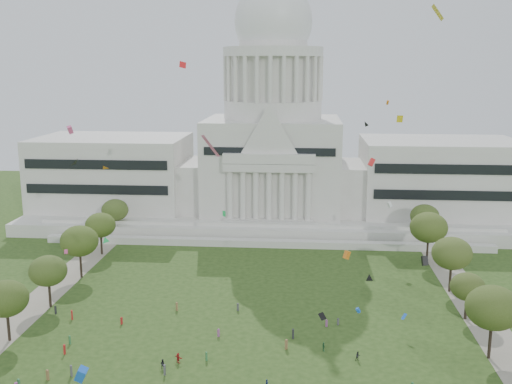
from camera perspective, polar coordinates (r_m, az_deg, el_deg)
capitol at (r=200.54m, az=1.58°, el=3.56°), size 160.00×64.50×91.30m
path_left at (r=138.49m, az=-21.13°, el=-10.72°), size 8.00×160.00×0.04m
path_right at (r=131.05m, az=21.34°, el=-12.04°), size 8.00×160.00×0.04m
row_tree_l_2 at (r=123.67m, az=-22.71°, el=-9.36°), size 8.42×8.42×11.97m
row_tree_r_2 at (r=115.25m, az=21.63°, el=-10.21°), size 9.55×9.55×13.58m
row_tree_l_3 at (r=137.39m, az=-19.20°, el=-7.11°), size 8.12×8.12×11.55m
row_tree_r_3 at (r=131.48m, az=19.50°, el=-8.51°), size 7.01×7.01×9.98m
row_tree_l_4 at (r=153.30m, az=-16.48°, el=-4.50°), size 9.29×9.29×13.21m
row_tree_r_4 at (r=145.15m, az=18.16°, el=-5.58°), size 9.19×9.19×13.06m
row_tree_l_5 at (r=170.73m, az=-14.60°, el=-3.07°), size 8.33×8.33×11.85m
row_tree_r_5 at (r=163.58m, az=16.13°, el=-3.26°), size 9.82×9.82×13.96m
row_tree_l_6 at (r=187.92m, az=-13.29°, el=-1.69°), size 8.19×8.19×11.64m
row_tree_r_6 at (r=181.44m, az=15.77°, el=-2.23°), size 8.42×8.42×11.97m
person_2 at (r=111.82m, az=9.68°, el=-15.15°), size 0.93×0.69×1.71m
person_4 at (r=101.99m, az=1.03°, el=-17.82°), size 0.69×1.05×1.67m
person_5 at (r=110.44m, az=-7.42°, el=-15.40°), size 1.80×1.55×1.86m
person_8 at (r=109.05m, az=-8.90°, el=-15.86°), size 0.91×0.64×1.74m
person_10 at (r=114.22m, az=6.46°, el=-14.43°), size 0.84×1.15×1.75m
distant_crowd at (r=113.30m, az=-8.58°, el=-14.71°), size 59.71×40.27×1.95m
kite_swarm at (r=92.15m, az=-1.02°, el=-2.55°), size 82.80×105.21×65.45m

